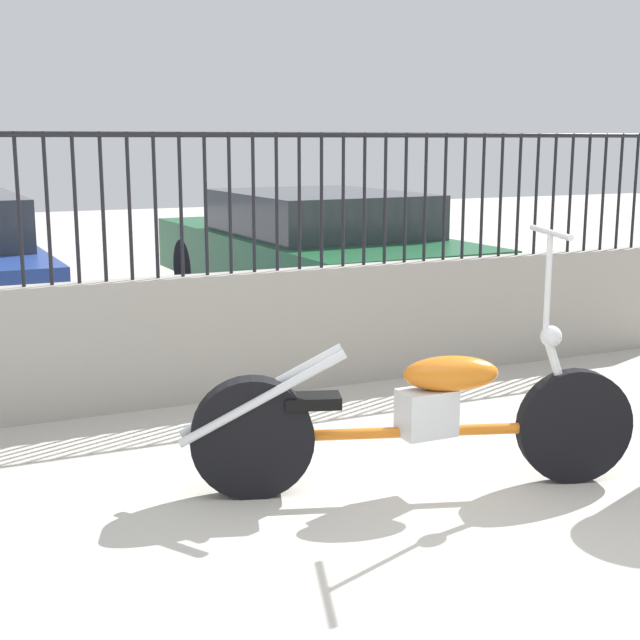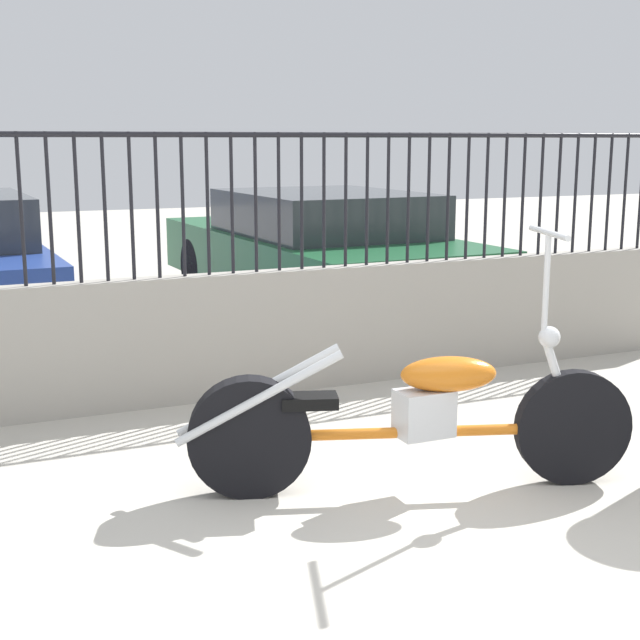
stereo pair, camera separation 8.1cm
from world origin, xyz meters
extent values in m
plane|color=#B7B2A5|center=(0.00, 0.00, 0.00)|extent=(40.00, 40.00, 0.00)
cube|color=#9E998E|center=(0.00, 2.91, 0.43)|extent=(8.10, 0.18, 0.86)
cylinder|color=black|center=(-1.27, 2.91, 1.33)|extent=(0.02, 0.02, 0.94)
cylinder|color=black|center=(-1.10, 2.91, 1.33)|extent=(0.02, 0.02, 0.94)
cylinder|color=black|center=(-0.93, 2.91, 1.33)|extent=(0.02, 0.02, 0.94)
cylinder|color=black|center=(-0.76, 2.91, 1.33)|extent=(0.02, 0.02, 0.94)
cylinder|color=black|center=(-0.59, 2.91, 1.33)|extent=(0.02, 0.02, 0.94)
cylinder|color=black|center=(-0.42, 2.91, 1.33)|extent=(0.02, 0.02, 0.94)
cylinder|color=black|center=(-0.25, 2.91, 1.33)|extent=(0.02, 0.02, 0.94)
cylinder|color=black|center=(-0.08, 2.91, 1.33)|extent=(0.02, 0.02, 0.94)
cylinder|color=black|center=(0.08, 2.91, 1.33)|extent=(0.02, 0.02, 0.94)
cylinder|color=black|center=(0.25, 2.91, 1.33)|extent=(0.02, 0.02, 0.94)
cylinder|color=black|center=(0.42, 2.91, 1.33)|extent=(0.02, 0.02, 0.94)
cylinder|color=black|center=(0.59, 2.91, 1.33)|extent=(0.02, 0.02, 0.94)
cylinder|color=black|center=(0.76, 2.91, 1.33)|extent=(0.02, 0.02, 0.94)
cylinder|color=black|center=(0.93, 2.91, 1.33)|extent=(0.02, 0.02, 0.94)
cylinder|color=black|center=(1.10, 2.91, 1.33)|extent=(0.02, 0.02, 0.94)
cylinder|color=black|center=(1.27, 2.91, 1.33)|extent=(0.02, 0.02, 0.94)
cylinder|color=black|center=(1.43, 2.91, 1.33)|extent=(0.02, 0.02, 0.94)
cylinder|color=black|center=(1.60, 2.91, 1.33)|extent=(0.02, 0.02, 0.94)
cylinder|color=black|center=(1.77, 2.91, 1.33)|extent=(0.02, 0.02, 0.94)
cylinder|color=black|center=(1.94, 2.91, 1.33)|extent=(0.02, 0.02, 0.94)
cylinder|color=black|center=(2.11, 2.91, 1.33)|extent=(0.02, 0.02, 0.94)
cylinder|color=black|center=(2.28, 2.91, 1.33)|extent=(0.02, 0.02, 0.94)
cylinder|color=black|center=(2.45, 2.91, 1.33)|extent=(0.02, 0.02, 0.94)
cylinder|color=black|center=(2.62, 2.91, 1.33)|extent=(0.02, 0.02, 0.94)
cylinder|color=black|center=(2.78, 2.91, 1.33)|extent=(0.02, 0.02, 0.94)
cylinder|color=black|center=(2.95, 2.91, 1.33)|extent=(0.02, 0.02, 0.94)
cylinder|color=black|center=(3.12, 2.91, 1.33)|extent=(0.02, 0.02, 0.94)
cylinder|color=black|center=(3.29, 2.91, 1.33)|extent=(0.02, 0.02, 0.94)
cylinder|color=black|center=(3.46, 2.91, 1.33)|extent=(0.02, 0.02, 0.94)
cylinder|color=black|center=(0.00, 2.91, 1.79)|extent=(8.10, 0.04, 0.04)
cylinder|color=black|center=(1.17, 0.66, 0.30)|extent=(0.60, 0.27, 0.60)
cylinder|color=black|center=(-0.41, 1.18, 0.30)|extent=(0.62, 0.32, 0.61)
cylinder|color=orange|center=(0.38, 0.92, 0.30)|extent=(1.47, 0.53, 0.06)
cube|color=silver|center=(0.43, 0.91, 0.40)|extent=(0.28, 0.18, 0.24)
ellipsoid|color=orange|center=(0.54, 0.87, 0.60)|extent=(0.53, 0.34, 0.18)
cube|color=black|center=(-0.12, 1.09, 0.48)|extent=(0.32, 0.24, 0.06)
cylinder|color=silver|center=(1.08, 0.69, 0.55)|extent=(0.22, 0.11, 0.51)
sphere|color=silver|center=(1.03, 0.71, 0.78)|extent=(0.11, 0.11, 0.11)
cylinder|color=silver|center=(1.00, 0.72, 1.05)|extent=(0.03, 0.03, 0.50)
cylinder|color=silver|center=(1.00, 0.72, 1.31)|extent=(0.19, 0.50, 0.03)
cylinder|color=silver|center=(-0.38, 1.10, 0.52)|extent=(0.80, 0.30, 0.47)
cylinder|color=silver|center=(-0.34, 1.23, 0.52)|extent=(0.80, 0.30, 0.47)
cylinder|color=black|center=(-1.00, 7.21, 0.32)|extent=(0.13, 0.64, 0.64)
cylinder|color=black|center=(-0.92, 4.62, 0.32)|extent=(0.13, 0.64, 0.64)
cylinder|color=black|center=(0.95, 7.04, 0.32)|extent=(0.13, 0.64, 0.64)
cylinder|color=black|center=(2.70, 7.10, 0.32)|extent=(0.13, 0.64, 0.64)
cylinder|color=black|center=(1.05, 4.21, 0.32)|extent=(0.13, 0.64, 0.64)
cylinder|color=black|center=(2.80, 4.28, 0.32)|extent=(0.13, 0.64, 0.64)
cube|color=#1E5933|center=(1.88, 5.66, 0.53)|extent=(2.03, 4.62, 0.57)
cube|color=#2D3338|center=(1.88, 5.43, 1.02)|extent=(1.76, 2.25, 0.42)
camera|label=1|loc=(-1.85, -2.80, 1.76)|focal=50.00mm
camera|label=2|loc=(-1.78, -2.83, 1.76)|focal=50.00mm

